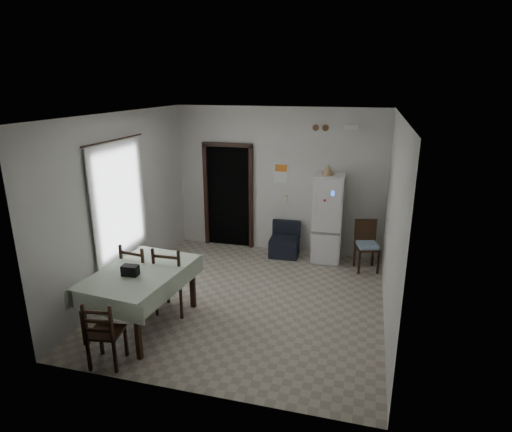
{
  "coord_description": "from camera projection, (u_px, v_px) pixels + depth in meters",
  "views": [
    {
      "loc": [
        1.71,
        -5.92,
        3.33
      ],
      "look_at": [
        0.0,
        0.5,
        1.25
      ],
      "focal_mm": 30.0,
      "sensor_mm": 36.0,
      "label": 1
    }
  ],
  "objects": [
    {
      "name": "calendar",
      "position": [
        281.0,
        173.0,
        8.44
      ],
      "size": [
        0.28,
        0.02,
        0.4
      ],
      "primitive_type": "cube",
      "color": "white",
      "rests_on": "ground"
    },
    {
      "name": "doorway",
      "position": [
        232.0,
        194.0,
        9.08
      ],
      "size": [
        1.06,
        0.52,
        2.22
      ],
      "color": "black",
      "rests_on": "ground"
    },
    {
      "name": "corner_chair",
      "position": [
        367.0,
        246.0,
        7.81
      ],
      "size": [
        0.5,
        0.5,
        0.93
      ],
      "primitive_type": null,
      "rotation": [
        0.0,
        0.0,
        0.29
      ],
      "color": "black",
      "rests_on": "ground"
    },
    {
      "name": "wall_left",
      "position": [
        124.0,
        203.0,
        6.96
      ],
      "size": [
        0.02,
        4.5,
        2.9
      ],
      "primitive_type": null,
      "color": "silver",
      "rests_on": "ground"
    },
    {
      "name": "window_recess",
      "position": [
        113.0,
        200.0,
        6.75
      ],
      "size": [
        0.1,
        1.2,
        1.6
      ],
      "primitive_type": "cube",
      "color": "silver",
      "rests_on": "ground"
    },
    {
      "name": "black_bag",
      "position": [
        130.0,
        270.0,
        5.75
      ],
      "size": [
        0.23,
        0.15,
        0.14
      ],
      "primitive_type": "cube",
      "rotation": [
        0.0,
        0.0,
        0.06
      ],
      "color": "black",
      "rests_on": "dining_table"
    },
    {
      "name": "dining_table",
      "position": [
        142.0,
        298.0,
        6.04
      ],
      "size": [
        1.22,
        1.71,
        0.84
      ],
      "primitive_type": null,
      "rotation": [
        0.0,
        0.0,
        -0.1
      ],
      "color": "#B2C3A7",
      "rests_on": "ground"
    },
    {
      "name": "wall_front",
      "position": [
        187.0,
        275.0,
        4.37
      ],
      "size": [
        4.2,
        0.02,
        2.9
      ],
      "primitive_type": null,
      "color": "silver",
      "rests_on": "ground"
    },
    {
      "name": "tan_cone",
      "position": [
        328.0,
        170.0,
        7.84
      ],
      "size": [
        0.25,
        0.25,
        0.2
      ],
      "primitive_type": "cone",
      "rotation": [
        0.0,
        0.0,
        0.03
      ],
      "color": "tan",
      "rests_on": "fridge"
    },
    {
      "name": "curtain_rod",
      "position": [
        114.0,
        140.0,
        6.44
      ],
      "size": [
        0.02,
        1.6,
        0.02
      ],
      "primitive_type": "cylinder",
      "rotation": [
        1.57,
        0.0,
        0.0
      ],
      "color": "black",
      "rests_on": "ground"
    },
    {
      "name": "ground",
      "position": [
        248.0,
        299.0,
        6.87
      ],
      "size": [
        4.5,
        4.5,
        0.0
      ],
      "primitive_type": "plane",
      "color": "#AA9F8B",
      "rests_on": "ground"
    },
    {
      "name": "curtain",
      "position": [
        120.0,
        201.0,
        6.73
      ],
      "size": [
        0.02,
        1.45,
        1.85
      ],
      "primitive_type": "cube",
      "color": "silver",
      "rests_on": "ground"
    },
    {
      "name": "dining_chair_far_right",
      "position": [
        173.0,
        278.0,
        6.37
      ],
      "size": [
        0.47,
        0.47,
        1.07
      ],
      "primitive_type": null,
      "rotation": [
        0.0,
        0.0,
        3.16
      ],
      "color": "black",
      "rests_on": "ground"
    },
    {
      "name": "emergency_light",
      "position": [
        351.0,
        127.0,
        7.82
      ],
      "size": [
        0.25,
        0.07,
        0.09
      ],
      "primitive_type": "cube",
      "color": "white",
      "rests_on": "ground"
    },
    {
      "name": "navy_seat",
      "position": [
        284.0,
        240.0,
        8.5
      ],
      "size": [
        0.58,
        0.57,
        0.68
      ],
      "primitive_type": null,
      "rotation": [
        0.0,
        0.0,
        0.04
      ],
      "color": "black",
      "rests_on": "ground"
    },
    {
      "name": "dining_chair_far_left",
      "position": [
        142.0,
        275.0,
        6.51
      ],
      "size": [
        0.51,
        0.51,
        1.06
      ],
      "primitive_type": null,
      "rotation": [
        0.0,
        0.0,
        3.0
      ],
      "color": "black",
      "rests_on": "ground"
    },
    {
      "name": "vent_left",
      "position": [
        316.0,
        128.0,
        8.01
      ],
      "size": [
        0.12,
        0.03,
        0.12
      ],
      "primitive_type": "cylinder",
      "rotation": [
        1.57,
        0.0,
        0.0
      ],
      "color": "brown",
      "rests_on": "ground"
    },
    {
      "name": "vent_right",
      "position": [
        325.0,
        128.0,
        7.97
      ],
      "size": [
        0.12,
        0.03,
        0.12
      ],
      "primitive_type": "cylinder",
      "rotation": [
        1.57,
        0.0,
        0.0
      ],
      "color": "brown",
      "rests_on": "ground"
    },
    {
      "name": "wall_right",
      "position": [
        393.0,
        224.0,
        5.92
      ],
      "size": [
        0.02,
        4.5,
        2.9
      ],
      "primitive_type": null,
      "color": "silver",
      "rests_on": "ground"
    },
    {
      "name": "dining_chair_near_head",
      "position": [
        106.0,
        331.0,
        5.18
      ],
      "size": [
        0.44,
        0.44,
        0.89
      ],
      "primitive_type": null,
      "rotation": [
        0.0,
        0.0,
        3.3
      ],
      "color": "black",
      "rests_on": "ground"
    },
    {
      "name": "light_switch",
      "position": [
        285.0,
        199.0,
        8.57
      ],
      "size": [
        0.08,
        0.02,
        0.12
      ],
      "primitive_type": "cube",
      "color": "beige",
      "rests_on": "ground"
    },
    {
      "name": "ceiling",
      "position": [
        247.0,
        114.0,
        6.01
      ],
      "size": [
        4.2,
        4.5,
        0.02
      ],
      "primitive_type": null,
      "color": "white",
      "rests_on": "ground"
    },
    {
      "name": "fridge",
      "position": [
        328.0,
        219.0,
        8.14
      ],
      "size": [
        0.56,
        0.56,
        1.7
      ],
      "primitive_type": null,
      "rotation": [
        0.0,
        0.0,
        0.01
      ],
      "color": "white",
      "rests_on": "ground"
    },
    {
      "name": "wall_back",
      "position": [
        279.0,
        181.0,
        8.52
      ],
      "size": [
        4.2,
        0.02,
        2.9
      ],
      "primitive_type": null,
      "color": "silver",
      "rests_on": "ground"
    },
    {
      "name": "calendar_image",
      "position": [
        281.0,
        168.0,
        8.41
      ],
      "size": [
        0.24,
        0.01,
        0.14
      ],
      "primitive_type": "cube",
      "color": "orange",
      "rests_on": "ground"
    }
  ]
}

